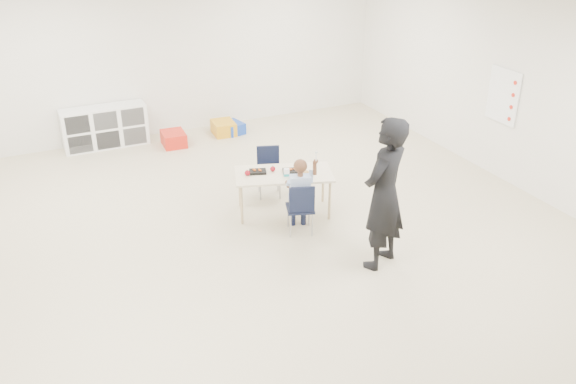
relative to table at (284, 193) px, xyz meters
name	(u,v)px	position (x,y,z in m)	size (l,w,h in m)	color
room	(270,143)	(-0.54, -0.82, 1.10)	(9.00, 9.02, 2.80)	beige
table	(284,193)	(0.00, 0.00, 0.00)	(1.42, 1.01, 0.59)	beige
chair_near	(300,207)	(-0.03, -0.56, 0.05)	(0.34, 0.32, 0.70)	black
chair_far	(269,173)	(0.03, 0.56, 0.05)	(0.34, 0.32, 0.70)	black
child	(300,193)	(-0.03, -0.56, 0.26)	(0.47, 0.47, 1.11)	#A0B7D9
lunch_tray_near	(291,171)	(0.10, -0.01, 0.30)	(0.22, 0.16, 0.03)	black
lunch_tray_far	(258,172)	(-0.31, 0.16, 0.30)	(0.22, 0.16, 0.03)	black
milk_carton	(287,173)	(-0.01, -0.10, 0.34)	(0.07, 0.07, 0.10)	white
bread_roll	(306,173)	(0.23, -0.18, 0.32)	(0.09, 0.09, 0.07)	tan
apple_near	(273,169)	(-0.11, 0.11, 0.33)	(0.07, 0.07, 0.07)	maroon
apple_far	(247,173)	(-0.46, 0.13, 0.33)	(0.07, 0.07, 0.07)	maroon
cubby_shelf	(105,127)	(-1.74, 3.46, 0.05)	(1.40, 0.40, 0.70)	white
rules_poster	(503,96)	(3.44, -0.22, 0.95)	(0.02, 0.60, 0.80)	white
adult	(384,194)	(0.49, -1.62, 0.61)	(0.66, 0.43, 1.81)	black
bin_red	(174,139)	(-0.69, 3.01, -0.18)	(0.38, 0.48, 0.24)	red
bin_yellow	(224,128)	(0.27, 3.16, -0.18)	(0.37, 0.48, 0.23)	orange
bin_blue	(233,128)	(0.43, 3.14, -0.20)	(0.32, 0.41, 0.20)	#163BA5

